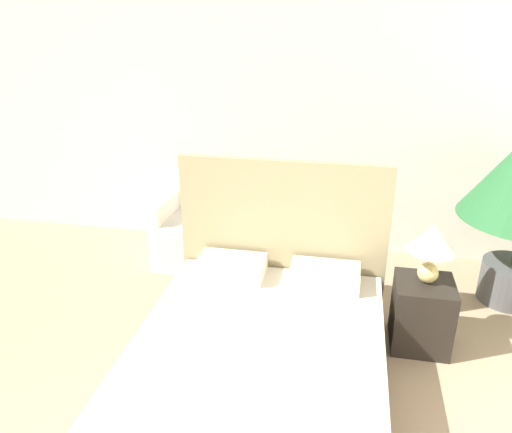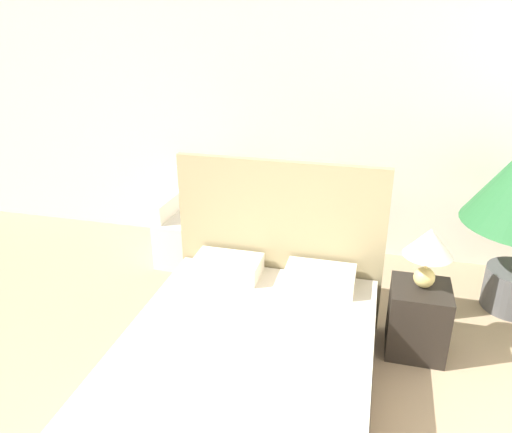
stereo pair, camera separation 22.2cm
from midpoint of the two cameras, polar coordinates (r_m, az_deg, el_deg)
name	(u,v)px [view 1 (the left image)]	position (r m, az deg, el deg)	size (l,w,h in m)	color
wall_back	(272,110)	(5.12, 0.57, 12.03)	(10.00, 0.06, 2.90)	silver
bed	(258,364)	(3.40, -1.73, -16.50)	(1.66, 2.25, 1.35)	#4C4238
armchair_near_window_left	(191,233)	(5.11, -8.70, -1.89)	(0.62, 0.70, 0.88)	silver
armchair_near_window_right	(280,241)	(4.90, 1.47, -2.80)	(0.67, 0.73, 0.88)	silver
nightstand	(421,314)	(4.02, 16.86, -10.62)	(0.43, 0.43, 0.54)	black
table_lamp	(433,242)	(3.75, 17.94, -2.86)	(0.35, 0.35, 0.46)	tan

